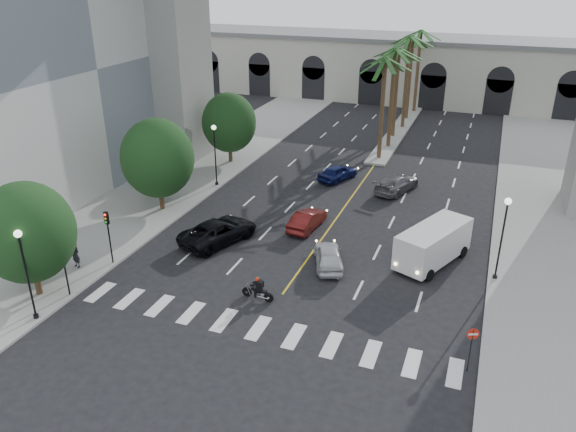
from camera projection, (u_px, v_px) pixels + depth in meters
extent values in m
plane|color=black|center=(269.00, 313.00, 30.63)|extent=(140.00, 140.00, 0.00)
cube|color=gray|center=(174.00, 184.00, 48.19)|extent=(8.00, 100.00, 0.15)
cube|color=gray|center=(553.00, 239.00, 38.59)|extent=(8.00, 100.00, 0.15)
cube|color=gray|center=(398.00, 132.00, 62.99)|extent=(2.00, 24.00, 0.20)
cube|color=silver|center=(15.00, 63.00, 45.37)|extent=(16.00, 32.00, 20.00)
cube|color=#B3B0A1|center=(423.00, 71.00, 75.87)|extent=(70.00, 10.00, 8.00)
cube|color=slate|center=(426.00, 38.00, 74.11)|extent=(71.00, 10.50, 0.50)
cube|color=gray|center=(171.00, 47.00, 51.01)|extent=(5.00, 6.00, 20.80)
cylinder|color=#47331E|center=(382.00, 111.00, 52.54)|extent=(0.40, 0.40, 9.50)
cylinder|color=#47331E|center=(391.00, 100.00, 55.86)|extent=(0.40, 0.40, 9.80)
cylinder|color=#47331E|center=(396.00, 95.00, 59.47)|extent=(0.40, 0.40, 9.30)
cylinder|color=#47331E|center=(406.00, 84.00, 62.60)|extent=(0.40, 0.40, 10.10)
cylinder|color=#47331E|center=(409.00, 80.00, 66.19)|extent=(0.40, 0.40, 9.60)
cylinder|color=#47331E|center=(417.00, 73.00, 69.44)|extent=(0.40, 0.40, 9.90)
cylinder|color=#382616|center=(37.00, 278.00, 31.75)|extent=(0.36, 0.36, 2.34)
ellipsoid|color=black|center=(27.00, 232.00, 30.57)|extent=(5.20, 5.20, 5.72)
cylinder|color=#382616|center=(161.00, 195.00, 42.81)|extent=(0.36, 0.36, 2.45)
ellipsoid|color=black|center=(158.00, 158.00, 41.58)|extent=(5.44, 5.44, 5.98)
cylinder|color=#382616|center=(230.00, 151.00, 53.08)|extent=(0.36, 0.36, 2.27)
ellipsoid|color=black|center=(229.00, 123.00, 51.94)|extent=(5.04, 5.04, 5.54)
cylinder|color=black|center=(36.00, 317.00, 29.95)|extent=(0.28, 0.28, 0.36)
cylinder|color=black|center=(28.00, 278.00, 28.95)|extent=(0.11, 0.11, 5.00)
sphere|color=white|center=(18.00, 234.00, 27.89)|extent=(0.40, 0.40, 0.40)
cylinder|color=black|center=(217.00, 184.00, 47.85)|extent=(0.28, 0.28, 0.36)
cylinder|color=black|center=(215.00, 157.00, 46.85)|extent=(0.11, 0.11, 5.00)
sphere|color=white|center=(214.00, 127.00, 45.79)|extent=(0.40, 0.40, 0.40)
cylinder|color=black|center=(495.00, 277.00, 33.73)|extent=(0.28, 0.28, 0.36)
cylinder|color=black|center=(501.00, 242.00, 32.73)|extent=(0.11, 0.11, 5.00)
sphere|color=white|center=(508.00, 201.00, 31.68)|extent=(0.40, 0.40, 0.40)
cylinder|color=black|center=(65.00, 270.00, 31.40)|extent=(0.10, 0.10, 3.50)
cube|color=black|center=(61.00, 246.00, 30.78)|extent=(0.25, 0.18, 0.80)
cylinder|color=black|center=(110.00, 240.00, 34.81)|extent=(0.10, 0.10, 3.50)
cube|color=black|center=(106.00, 218.00, 34.19)|extent=(0.25, 0.18, 0.80)
cylinder|color=black|center=(247.00, 292.00, 32.05)|extent=(0.59, 0.15, 0.58)
cylinder|color=black|center=(269.00, 298.00, 31.50)|extent=(0.59, 0.15, 0.58)
cube|color=silver|center=(259.00, 294.00, 31.72)|extent=(0.41, 0.31, 0.25)
cube|color=black|center=(256.00, 289.00, 31.66)|extent=(0.55, 0.26, 0.19)
cube|color=black|center=(263.00, 291.00, 31.51)|extent=(0.46, 0.27, 0.12)
cylinder|color=black|center=(250.00, 284.00, 31.73)|extent=(0.08, 0.54, 0.03)
cube|color=black|center=(259.00, 285.00, 31.44)|extent=(0.28, 0.39, 0.51)
cube|color=black|center=(262.00, 285.00, 31.36)|extent=(0.16, 0.30, 0.37)
sphere|color=#B7240C|center=(257.00, 279.00, 31.36)|extent=(0.25, 0.25, 0.25)
imported|color=silver|center=(328.00, 256.00, 35.09)|extent=(3.05, 4.41, 1.40)
imported|color=#521110|center=(307.00, 220.00, 40.05)|extent=(1.84, 4.25, 1.36)
imported|color=black|center=(219.00, 231.00, 38.12)|extent=(4.55, 6.29, 1.59)
imported|color=slate|center=(396.00, 183.00, 46.57)|extent=(3.50, 5.35, 1.44)
imported|color=#111951|center=(338.00, 172.00, 49.04)|extent=(3.08, 4.44, 1.40)
cube|color=silver|center=(433.00, 243.00, 35.16)|extent=(4.33, 6.25, 2.17)
cube|color=black|center=(409.00, 254.00, 33.23)|extent=(1.95, 1.05, 0.92)
cylinder|color=black|center=(400.00, 263.00, 34.88)|extent=(0.58, 0.82, 0.76)
cylinder|color=black|center=(429.00, 275.00, 33.58)|extent=(0.58, 0.82, 0.76)
cylinder|color=black|center=(434.00, 242.00, 37.59)|extent=(0.58, 0.82, 0.76)
cylinder|color=black|center=(462.00, 252.00, 36.29)|extent=(0.58, 0.82, 0.76)
imported|color=black|center=(76.00, 255.00, 34.61)|extent=(0.70, 0.53, 1.71)
imported|color=black|center=(65.00, 215.00, 39.97)|extent=(0.98, 0.82, 1.83)
cylinder|color=black|center=(470.00, 351.00, 25.81)|extent=(0.05, 0.05, 2.34)
cylinder|color=#B61C0D|center=(473.00, 334.00, 25.43)|extent=(0.55, 0.25, 0.59)
cube|color=silver|center=(473.00, 334.00, 25.43)|extent=(0.42, 0.19, 0.10)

